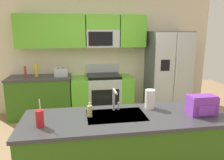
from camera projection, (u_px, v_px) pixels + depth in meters
ground_plane at (119, 155)px, 3.29m from camera, size 9.00×9.00×0.00m
kitchen_wall_unit at (96, 48)px, 4.94m from camera, size 5.20×0.43×2.60m
back_counter at (41, 97)px, 4.70m from camera, size 1.33×0.63×0.90m
range_oven at (102, 94)px, 4.92m from camera, size 1.36×0.61×1.10m
refrigerator at (168, 72)px, 4.98m from camera, size 0.90×0.76×1.85m
island_counter at (125, 151)px, 2.58m from camera, size 2.36×0.81×0.90m
toaster at (61, 72)px, 4.60m from camera, size 0.28×0.16×0.18m
pepper_mill at (25, 72)px, 4.53m from camera, size 0.05×0.05×0.24m
bottle_yellow at (36, 70)px, 4.60m from camera, size 0.06×0.06×0.28m
sink_faucet at (115, 98)px, 2.61m from camera, size 0.09×0.21×0.28m
drink_cup_red at (40, 118)px, 2.20m from camera, size 0.08×0.08×0.30m
soap_dispenser at (90, 111)px, 2.46m from camera, size 0.06×0.06×0.17m
paper_towel_roll at (150, 99)px, 2.72m from camera, size 0.12×0.12×0.24m
backpack at (202, 105)px, 2.53m from camera, size 0.32×0.22×0.23m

